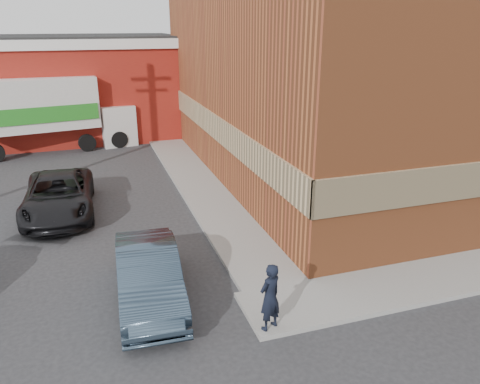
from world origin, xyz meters
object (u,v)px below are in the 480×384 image
object	(u,v)px
suv_a	(59,195)
box_truck	(51,109)
brick_building	(367,61)
warehouse	(36,87)
man	(270,297)
sedan	(149,275)

from	to	relation	value
suv_a	box_truck	bearing A→B (deg)	94.49
brick_building	suv_a	world-z (taller)	brick_building
brick_building	box_truck	size ratio (longest dim) A/B	2.33
warehouse	man	world-z (taller)	warehouse
brick_building	box_truck	xyz separation A→B (m)	(-13.60, 7.12, -2.53)
brick_building	suv_a	xyz separation A→B (m)	(-13.14, -2.07, -4.00)
sedan	brick_building	bearing A→B (deg)	40.96
man	suv_a	xyz separation A→B (m)	(-4.45, 8.47, -0.20)
man	suv_a	world-z (taller)	man
brick_building	warehouse	bearing A→B (deg)	142.80
suv_a	box_truck	world-z (taller)	box_truck
warehouse	box_truck	world-z (taller)	warehouse
sedan	suv_a	size ratio (longest dim) A/B	0.83
brick_building	box_truck	world-z (taller)	brick_building
suv_a	warehouse	bearing A→B (deg)	97.56
sedan	suv_a	distance (m)	6.79
brick_building	man	bearing A→B (deg)	-129.51
man	sedan	bearing A→B (deg)	-66.94
brick_building	man	distance (m)	14.19
brick_building	sedan	bearing A→B (deg)	-142.18
man	suv_a	bearing A→B (deg)	-86.86
box_truck	man	bearing A→B (deg)	-84.17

